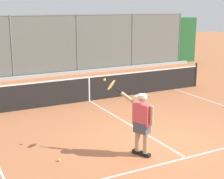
# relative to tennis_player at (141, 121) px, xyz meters

# --- Properties ---
(ground_plane) EXTENTS (60.00, 60.00, 0.00)m
(ground_plane) POSITION_rel_tennis_player_xyz_m (-0.89, -0.30, -0.89)
(ground_plane) COLOR #B76B42
(court_line_markings) EXTENTS (8.29, 10.53, 0.01)m
(court_line_markings) POSITION_rel_tennis_player_xyz_m (-0.89, 0.94, -0.89)
(court_line_markings) COLOR white
(court_line_markings) RESTS_ON ground
(fence_backdrop) EXTENTS (20.21, 1.37, 3.13)m
(fence_backdrop) POSITION_rel_tennis_player_xyz_m (-0.89, -11.18, 0.51)
(fence_backdrop) COLOR slate
(fence_backdrop) RESTS_ON ground
(tennis_net) EXTENTS (10.65, 0.09, 1.07)m
(tennis_net) POSITION_rel_tennis_player_xyz_m (-0.89, -5.11, -0.40)
(tennis_net) COLOR #2D2D2D
(tennis_net) RESTS_ON ground
(tennis_player) EXTENTS (0.84, 1.14, 1.84)m
(tennis_player) POSITION_rel_tennis_player_xyz_m (0.00, 0.00, 0.00)
(tennis_player) COLOR black
(tennis_player) RESTS_ON ground
(tennis_ball_by_sideline) EXTENTS (0.07, 0.07, 0.07)m
(tennis_ball_by_sideline) POSITION_rel_tennis_player_xyz_m (-3.27, -4.54, -0.86)
(tennis_ball_by_sideline) COLOR #C1D138
(tennis_ball_by_sideline) RESTS_ON ground
(tennis_ball_mid_court) EXTENTS (0.07, 0.07, 0.07)m
(tennis_ball_mid_court) POSITION_rel_tennis_player_xyz_m (1.91, -0.58, -0.86)
(tennis_ball_mid_court) COLOR #C1D138
(tennis_ball_mid_court) RESTS_ON ground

